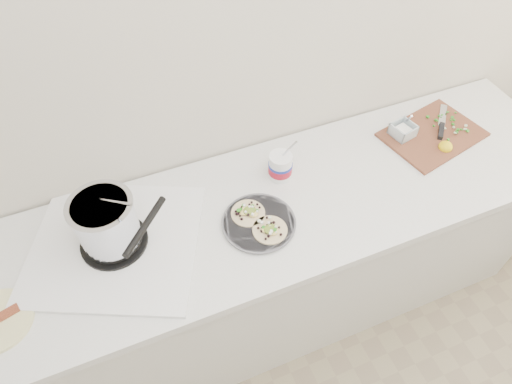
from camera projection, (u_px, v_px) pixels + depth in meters
name	position (u px, v px, depth m)	size (l,w,h in m)	color
counter	(283.00, 258.00, 2.10)	(2.44, 0.66, 0.90)	silver
stove	(109.00, 230.00, 1.54)	(0.75, 0.72, 0.27)	silver
taco_plate	(259.00, 221.00, 1.66)	(0.27, 0.27, 0.04)	#535259
tub	(281.00, 164.00, 1.77)	(0.10, 0.10, 0.21)	white
cutboard	(431.00, 132.00, 1.97)	(0.46, 0.37, 0.07)	brown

